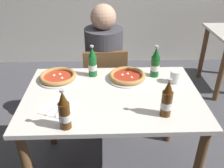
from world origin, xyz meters
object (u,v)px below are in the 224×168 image
Objects in this scene: beer_bottle_left at (93,63)px; beer_bottle_extra at (167,100)px; napkin_with_cutlery at (58,108)px; diner_seated at (104,71)px; dining_table_main at (112,108)px; chair_behind_table at (105,83)px; beer_bottle_right at (155,64)px; beer_bottle_center at (64,112)px; paper_cup at (175,77)px; pizza_marinara_far at (127,76)px; pizza_margherita_near at (58,77)px.

beer_bottle_left and beer_bottle_extra have the same top height.
beer_bottle_left is 1.06× the size of napkin_with_cutlery.
diner_seated is 1.01m from beer_bottle_extra.
napkin_with_cutlery is (-0.35, -0.15, 0.12)m from dining_table_main.
chair_behind_table is 3.44× the size of beer_bottle_left.
beer_bottle_right reaches higher than napkin_with_cutlery.
beer_bottle_left reaches higher than napkin_with_cutlery.
beer_bottle_left is 0.62m from beer_bottle_center.
diner_seated is 0.76m from paper_cup.
diner_seated reaches higher than dining_table_main.
paper_cup is at bearing -11.03° from pizza_marinara_far.
beer_bottle_center is at bearing -128.87° from dining_table_main.
paper_cup is (0.81, 0.30, 0.04)m from napkin_with_cutlery.
dining_table_main is at bearing -142.96° from beer_bottle_right.
beer_bottle_center is 1.00× the size of beer_bottle_right.
pizza_marinara_far is at bearing 60.03° from dining_table_main.
dining_table_main is 4.86× the size of beer_bottle_extra.
beer_bottle_left is (-0.09, -0.34, 0.37)m from chair_behind_table.
paper_cup is at bearing 33.04° from beer_bottle_center.
diner_seated is 4.89× the size of beer_bottle_right.
diner_seated reaches higher than beer_bottle_left.
beer_bottle_center is 2.60× the size of paper_cup.
pizza_marinara_far is 0.23m from beer_bottle_right.
beer_bottle_extra is at bearing -67.24° from pizza_marinara_far.
diner_seated is 0.59m from pizza_margherita_near.
beer_bottle_right is (0.33, 0.25, 0.22)m from dining_table_main.
chair_behind_table is 2.87× the size of pizza_margherita_near.
beer_bottle_right is at bearing 140.11° from paper_cup.
chair_behind_table is 0.64m from beer_bottle_right.
chair_behind_table reaches higher than dining_table_main.
beer_bottle_center is at bearing -102.28° from diner_seated.
beer_bottle_center is at bearing -67.28° from napkin_with_cutlery.
beer_bottle_left is 0.62m from paper_cup.
beer_bottle_extra reaches higher than paper_cup.
beer_bottle_left is 1.00× the size of beer_bottle_extra.
pizza_margherita_near is 0.37m from napkin_with_cutlery.
pizza_margherita_near is 0.87m from paper_cup.
napkin_with_cutlery is at bearing -81.82° from pizza_margherita_near.
beer_bottle_center is (-0.22, -0.94, 0.37)m from chair_behind_table.
beer_bottle_right is 2.60× the size of paper_cup.
pizza_margherita_near is at bearing -177.34° from beer_bottle_right.
pizza_margherita_near is 0.28m from beer_bottle_left.
beer_bottle_right is (0.47, -0.02, 0.00)m from beer_bottle_left.
pizza_marinara_far reaches higher than napkin_with_cutlery.
beer_bottle_center reaches higher than napkin_with_cutlery.
chair_behind_table is 8.95× the size of paper_cup.
pizza_marinara_far is 0.35m from paper_cup.
beer_bottle_left is 0.48m from napkin_with_cutlery.
pizza_marinara_far is at bearing -168.77° from beer_bottle_right.
pizza_margherita_near is at bearing 98.18° from napkin_with_cutlery.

